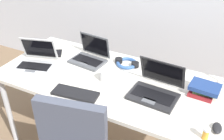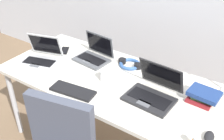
# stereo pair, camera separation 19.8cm
# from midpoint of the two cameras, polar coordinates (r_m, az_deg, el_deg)

# --- Properties ---
(desk) EXTENTS (1.80, 0.80, 0.74)m
(desk) POSITION_cam_midpoint_polar(r_m,az_deg,el_deg) (2.06, 2.76, -3.32)
(desk) COLOR silver
(desk) RESTS_ON ground_plane
(laptop_near_mouse) EXTENTS (0.31, 0.26, 0.22)m
(laptop_near_mouse) POSITION_cam_midpoint_polar(r_m,az_deg,el_deg) (2.25, -1.42, 3.19)
(laptop_near_mouse) COLOR #515459
(laptop_near_mouse) RESTS_ON desk
(laptop_by_keyboard) EXTENTS (0.34, 0.32, 0.23)m
(laptop_by_keyboard) POSITION_cam_midpoint_polar(r_m,az_deg,el_deg) (1.85, 11.92, -4.74)
(laptop_by_keyboard) COLOR #232326
(laptop_by_keyboard) RESTS_ON desk
(laptop_far_corner) EXTENTS (0.36, 0.33, 0.22)m
(laptop_far_corner) POSITION_cam_midpoint_polar(r_m,az_deg,el_deg) (2.28, -12.75, 2.70)
(laptop_far_corner) COLOR #B7BABC
(laptop_far_corner) RESTS_ON desk
(external_keyboard) EXTENTS (0.34, 0.16, 0.02)m
(external_keyboard) POSITION_cam_midpoint_polar(r_m,az_deg,el_deg) (1.89, -5.54, -4.60)
(external_keyboard) COLOR black
(external_keyboard) RESTS_ON desk
(computer_mouse) EXTENTS (0.06, 0.10, 0.03)m
(computer_mouse) POSITION_cam_midpoint_polar(r_m,az_deg,el_deg) (1.67, 23.65, -13.25)
(computer_mouse) COLOR black
(computer_mouse) RESTS_ON desk
(cell_phone) EXTENTS (0.13, 0.15, 0.01)m
(cell_phone) POSITION_cam_midpoint_polar(r_m,az_deg,el_deg) (2.43, -7.97, 4.15)
(cell_phone) COLOR black
(cell_phone) RESTS_ON desk
(headphones) EXTENTS (0.21, 0.18, 0.04)m
(headphones) POSITION_cam_midpoint_polar(r_m,az_deg,el_deg) (2.19, 6.47, 1.23)
(headphones) COLOR #335999
(headphones) RESTS_ON desk
(book_stack) EXTENTS (0.21, 0.17, 0.08)m
(book_stack) POSITION_cam_midpoint_polar(r_m,az_deg,el_deg) (1.92, 22.03, -5.35)
(book_stack) COLOR maroon
(book_stack) RESTS_ON desk
(coffee_mug) EXTENTS (0.11, 0.08, 0.09)m
(coffee_mug) POSITION_cam_midpoint_polar(r_m,az_deg,el_deg) (1.98, 1.34, -1.31)
(coffee_mug) COLOR white
(coffee_mug) RESTS_ON desk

